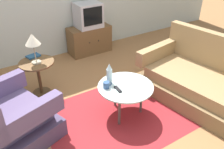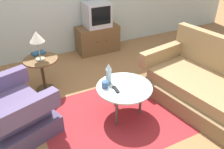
{
  "view_description": "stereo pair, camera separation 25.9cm",
  "coord_description": "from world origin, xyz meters",
  "px_view_note": "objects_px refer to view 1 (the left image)",
  "views": [
    {
      "loc": [
        -1.48,
        -2.18,
        2.25
      ],
      "look_at": [
        0.04,
        0.23,
        0.55
      ],
      "focal_mm": 37.94,
      "sensor_mm": 36.0,
      "label": 1
    },
    {
      "loc": [
        -1.25,
        -2.3,
        2.25
      ],
      "look_at": [
        0.04,
        0.23,
        0.55
      ],
      "focal_mm": 37.94,
      "sensor_mm": 36.0,
      "label": 2
    }
  ],
  "objects_px": {
    "coffee_table": "(126,89)",
    "vase": "(109,74)",
    "couch": "(205,83)",
    "side_table": "(38,71)",
    "table_lamp": "(32,41)",
    "television": "(88,15)",
    "armchair": "(10,120)",
    "tv_remote_dark": "(118,89)",
    "book": "(33,56)",
    "mug": "(107,85)",
    "tv_stand": "(89,40)"
  },
  "relations": [
    {
      "from": "couch",
      "to": "side_table",
      "type": "bearing_deg",
      "value": 45.31
    },
    {
      "from": "table_lamp",
      "to": "mug",
      "type": "distance_m",
      "value": 1.26
    },
    {
      "from": "television",
      "to": "armchair",
      "type": "bearing_deg",
      "value": -138.69
    },
    {
      "from": "side_table",
      "to": "couch",
      "type": "bearing_deg",
      "value": -35.69
    },
    {
      "from": "armchair",
      "to": "tv_remote_dark",
      "type": "relative_size",
      "value": 7.51
    },
    {
      "from": "side_table",
      "to": "tv_remote_dark",
      "type": "xyz_separation_m",
      "value": [
        0.71,
        -1.16,
        0.07
      ]
    },
    {
      "from": "couch",
      "to": "coffee_table",
      "type": "relative_size",
      "value": 2.62
    },
    {
      "from": "side_table",
      "to": "coffee_table",
      "type": "bearing_deg",
      "value": -53.17
    },
    {
      "from": "television",
      "to": "coffee_table",
      "type": "bearing_deg",
      "value": -104.48
    },
    {
      "from": "side_table",
      "to": "television",
      "type": "xyz_separation_m",
      "value": [
        1.4,
        0.98,
        0.4
      ]
    },
    {
      "from": "coffee_table",
      "to": "television",
      "type": "relative_size",
      "value": 1.48
    },
    {
      "from": "television",
      "to": "book",
      "type": "xyz_separation_m",
      "value": [
        -1.39,
        -0.78,
        -0.23
      ]
    },
    {
      "from": "coffee_table",
      "to": "vase",
      "type": "distance_m",
      "value": 0.3
    },
    {
      "from": "side_table",
      "to": "tv_remote_dark",
      "type": "distance_m",
      "value": 1.37
    },
    {
      "from": "side_table",
      "to": "tv_stand",
      "type": "relative_size",
      "value": 0.65
    },
    {
      "from": "armchair",
      "to": "mug",
      "type": "xyz_separation_m",
      "value": [
        1.21,
        -0.26,
        0.22
      ]
    },
    {
      "from": "tv_remote_dark",
      "to": "book",
      "type": "bearing_deg",
      "value": -148.41
    },
    {
      "from": "vase",
      "to": "tv_remote_dark",
      "type": "relative_size",
      "value": 1.97
    },
    {
      "from": "coffee_table",
      "to": "vase",
      "type": "bearing_deg",
      "value": 128.74
    },
    {
      "from": "television",
      "to": "tv_stand",
      "type": "bearing_deg",
      "value": 90.0
    },
    {
      "from": "book",
      "to": "coffee_table",
      "type": "bearing_deg",
      "value": -70.87
    },
    {
      "from": "couch",
      "to": "tv_remote_dark",
      "type": "distance_m",
      "value": 1.42
    },
    {
      "from": "coffee_table",
      "to": "mug",
      "type": "xyz_separation_m",
      "value": [
        -0.24,
        0.1,
        0.09
      ]
    },
    {
      "from": "coffee_table",
      "to": "armchair",
      "type": "bearing_deg",
      "value": 166.19
    },
    {
      "from": "couch",
      "to": "tv_remote_dark",
      "type": "height_order",
      "value": "couch"
    },
    {
      "from": "television",
      "to": "mug",
      "type": "bearing_deg",
      "value": -111.32
    },
    {
      "from": "couch",
      "to": "table_lamp",
      "type": "distance_m",
      "value": 2.63
    },
    {
      "from": "mug",
      "to": "vase",
      "type": "bearing_deg",
      "value": 40.88
    },
    {
      "from": "table_lamp",
      "to": "book",
      "type": "bearing_deg",
      "value": 85.63
    },
    {
      "from": "side_table",
      "to": "table_lamp",
      "type": "bearing_deg",
      "value": -97.5
    },
    {
      "from": "coffee_table",
      "to": "side_table",
      "type": "bearing_deg",
      "value": 126.83
    },
    {
      "from": "couch",
      "to": "table_lamp",
      "type": "height_order",
      "value": "table_lamp"
    },
    {
      "from": "armchair",
      "to": "mug",
      "type": "relative_size",
      "value": 8.75
    },
    {
      "from": "side_table",
      "to": "mug",
      "type": "bearing_deg",
      "value": -59.47
    },
    {
      "from": "tv_stand",
      "to": "television",
      "type": "xyz_separation_m",
      "value": [
        0.0,
        -0.0,
        0.53
      ]
    },
    {
      "from": "vase",
      "to": "mug",
      "type": "relative_size",
      "value": 2.3
    },
    {
      "from": "tv_remote_dark",
      "to": "television",
      "type": "bearing_deg",
      "value": 166.54
    },
    {
      "from": "vase",
      "to": "armchair",
      "type": "bearing_deg",
      "value": 172.35
    },
    {
      "from": "side_table",
      "to": "table_lamp",
      "type": "distance_m",
      "value": 0.52
    },
    {
      "from": "book",
      "to": "television",
      "type": "bearing_deg",
      "value": 16.27
    },
    {
      "from": "couch",
      "to": "coffee_table",
      "type": "xyz_separation_m",
      "value": [
        -1.23,
        0.35,
        0.13
      ]
    },
    {
      "from": "book",
      "to": "side_table",
      "type": "bearing_deg",
      "value": -106.96
    },
    {
      "from": "armchair",
      "to": "television",
      "type": "height_order",
      "value": "television"
    },
    {
      "from": "armchair",
      "to": "side_table",
      "type": "height_order",
      "value": "armchair"
    },
    {
      "from": "tv_stand",
      "to": "television",
      "type": "distance_m",
      "value": 0.53
    },
    {
      "from": "side_table",
      "to": "television",
      "type": "height_order",
      "value": "television"
    },
    {
      "from": "couch",
      "to": "tv_stand",
      "type": "height_order",
      "value": "couch"
    },
    {
      "from": "armchair",
      "to": "tv_stand",
      "type": "height_order",
      "value": "armchair"
    },
    {
      "from": "coffee_table",
      "to": "vase",
      "type": "height_order",
      "value": "vase"
    },
    {
      "from": "armchair",
      "to": "mug",
      "type": "height_order",
      "value": "armchair"
    }
  ]
}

